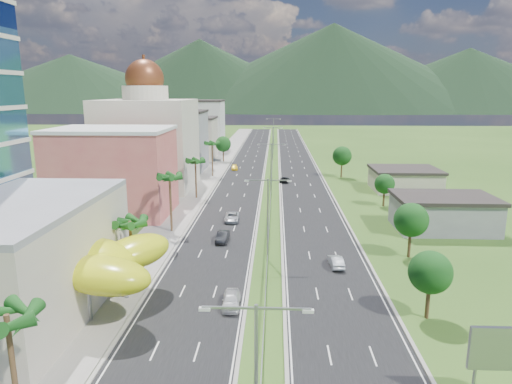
# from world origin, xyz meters

# --- Properties ---
(ground) EXTENTS (500.00, 500.00, 0.00)m
(ground) POSITION_xyz_m (0.00, 0.00, 0.00)
(ground) COLOR #2D5119
(ground) RESTS_ON ground
(road_left) EXTENTS (11.00, 260.00, 0.04)m
(road_left) POSITION_xyz_m (-7.50, 90.00, 0.02)
(road_left) COLOR black
(road_left) RESTS_ON ground
(road_right) EXTENTS (11.00, 260.00, 0.04)m
(road_right) POSITION_xyz_m (7.50, 90.00, 0.02)
(road_right) COLOR black
(road_right) RESTS_ON ground
(sidewalk_left) EXTENTS (7.00, 260.00, 0.12)m
(sidewalk_left) POSITION_xyz_m (-17.00, 90.00, 0.06)
(sidewalk_left) COLOR gray
(sidewalk_left) RESTS_ON ground
(median_guardrail) EXTENTS (0.10, 216.06, 0.76)m
(median_guardrail) POSITION_xyz_m (0.00, 71.99, 0.62)
(median_guardrail) COLOR gray
(median_guardrail) RESTS_ON ground
(streetlight_median_a) EXTENTS (6.04, 0.25, 11.00)m
(streetlight_median_a) POSITION_xyz_m (0.00, -25.00, 6.75)
(streetlight_median_a) COLOR gray
(streetlight_median_a) RESTS_ON ground
(streetlight_median_b) EXTENTS (6.04, 0.25, 11.00)m
(streetlight_median_b) POSITION_xyz_m (0.00, 10.00, 6.75)
(streetlight_median_b) COLOR gray
(streetlight_median_b) RESTS_ON ground
(streetlight_median_c) EXTENTS (6.04, 0.25, 11.00)m
(streetlight_median_c) POSITION_xyz_m (0.00, 50.00, 6.75)
(streetlight_median_c) COLOR gray
(streetlight_median_c) RESTS_ON ground
(streetlight_median_d) EXTENTS (6.04, 0.25, 11.00)m
(streetlight_median_d) POSITION_xyz_m (0.00, 95.00, 6.75)
(streetlight_median_d) COLOR gray
(streetlight_median_d) RESTS_ON ground
(streetlight_median_e) EXTENTS (6.04, 0.25, 11.00)m
(streetlight_median_e) POSITION_xyz_m (0.00, 140.00, 6.75)
(streetlight_median_e) COLOR gray
(streetlight_median_e) RESTS_ON ground
(lime_canopy) EXTENTS (18.00, 15.00, 7.40)m
(lime_canopy) POSITION_xyz_m (-20.00, -4.00, 4.99)
(lime_canopy) COLOR #C2CA13
(lime_canopy) RESTS_ON ground
(pink_shophouse) EXTENTS (20.00, 15.00, 15.00)m
(pink_shophouse) POSITION_xyz_m (-28.00, 32.00, 7.50)
(pink_shophouse) COLOR #C45150
(pink_shophouse) RESTS_ON ground
(domed_building) EXTENTS (20.00, 20.00, 28.70)m
(domed_building) POSITION_xyz_m (-28.00, 55.00, 11.35)
(domed_building) COLOR beige
(domed_building) RESTS_ON ground
(midrise_grey) EXTENTS (16.00, 15.00, 16.00)m
(midrise_grey) POSITION_xyz_m (-27.00, 80.00, 8.00)
(midrise_grey) COLOR gray
(midrise_grey) RESTS_ON ground
(midrise_beige) EXTENTS (16.00, 15.00, 13.00)m
(midrise_beige) POSITION_xyz_m (-27.00, 102.00, 6.50)
(midrise_beige) COLOR #BCAE9B
(midrise_beige) RESTS_ON ground
(midrise_white) EXTENTS (16.00, 15.00, 18.00)m
(midrise_white) POSITION_xyz_m (-27.00, 125.00, 9.00)
(midrise_white) COLOR silver
(midrise_white) RESTS_ON ground
(billboard) EXTENTS (5.20, 0.35, 6.20)m
(billboard) POSITION_xyz_m (17.00, -18.00, 4.42)
(billboard) COLOR gray
(billboard) RESTS_ON ground
(shed_near) EXTENTS (15.00, 10.00, 5.00)m
(shed_near) POSITION_xyz_m (28.00, 25.00, 2.50)
(shed_near) COLOR gray
(shed_near) RESTS_ON ground
(shed_far) EXTENTS (14.00, 12.00, 4.40)m
(shed_far) POSITION_xyz_m (30.00, 55.00, 2.20)
(shed_far) COLOR #BCAE9B
(shed_far) RESTS_ON ground
(palm_tree_a) EXTENTS (3.60, 3.60, 9.10)m
(palm_tree_a) POSITION_xyz_m (-15.50, -22.00, 8.02)
(palm_tree_a) COLOR #47301C
(palm_tree_a) RESTS_ON ground
(palm_tree_b) EXTENTS (3.60, 3.60, 8.10)m
(palm_tree_b) POSITION_xyz_m (-15.50, 2.00, 7.06)
(palm_tree_b) COLOR #47301C
(palm_tree_b) RESTS_ON ground
(palm_tree_c) EXTENTS (3.60, 3.60, 9.60)m
(palm_tree_c) POSITION_xyz_m (-15.50, 22.00, 8.50)
(palm_tree_c) COLOR #47301C
(palm_tree_c) RESTS_ON ground
(palm_tree_d) EXTENTS (3.60, 3.60, 8.60)m
(palm_tree_d) POSITION_xyz_m (-15.50, 45.00, 7.54)
(palm_tree_d) COLOR #47301C
(palm_tree_d) RESTS_ON ground
(palm_tree_e) EXTENTS (3.60, 3.60, 9.40)m
(palm_tree_e) POSITION_xyz_m (-15.50, 70.00, 8.31)
(palm_tree_e) COLOR #47301C
(palm_tree_e) RESTS_ON ground
(leafy_tree_lfar) EXTENTS (4.90, 4.90, 8.05)m
(leafy_tree_lfar) POSITION_xyz_m (-15.50, 95.00, 5.58)
(leafy_tree_lfar) COLOR #47301C
(leafy_tree_lfar) RESTS_ON ground
(leafy_tree_ra) EXTENTS (4.20, 4.20, 6.90)m
(leafy_tree_ra) POSITION_xyz_m (16.00, -5.00, 4.78)
(leafy_tree_ra) COLOR #47301C
(leafy_tree_ra) RESTS_ON ground
(leafy_tree_rb) EXTENTS (4.55, 4.55, 7.47)m
(leafy_tree_rb) POSITION_xyz_m (19.00, 12.00, 5.18)
(leafy_tree_rb) COLOR #47301C
(leafy_tree_rb) RESTS_ON ground
(leafy_tree_rc) EXTENTS (3.85, 3.85, 6.33)m
(leafy_tree_rc) POSITION_xyz_m (22.00, 40.00, 4.37)
(leafy_tree_rc) COLOR #47301C
(leafy_tree_rc) RESTS_ON ground
(leafy_tree_rd) EXTENTS (4.90, 4.90, 8.05)m
(leafy_tree_rd) POSITION_xyz_m (18.00, 70.00, 5.58)
(leafy_tree_rd) COLOR #47301C
(leafy_tree_rd) RESTS_ON ground
(mountain_ridge) EXTENTS (860.00, 140.00, 90.00)m
(mountain_ridge) POSITION_xyz_m (60.00, 450.00, 0.00)
(mountain_ridge) COLOR black
(mountain_ridge) RESTS_ON ground
(car_white_near_left) EXTENTS (1.95, 4.53, 1.52)m
(car_white_near_left) POSITION_xyz_m (-3.51, -3.51, 0.80)
(car_white_near_left) COLOR silver
(car_white_near_left) RESTS_ON road_left
(car_dark_left) EXTENTS (1.77, 4.58, 1.49)m
(car_dark_left) POSITION_xyz_m (-6.82, 17.35, 0.78)
(car_dark_left) COLOR black
(car_dark_left) RESTS_ON road_left
(car_silver_mid_left) EXTENTS (2.51, 5.20, 1.43)m
(car_silver_mid_left) POSITION_xyz_m (-6.46, 28.17, 0.75)
(car_silver_mid_left) COLOR #ABAEB3
(car_silver_mid_left) RESTS_ON road_left
(car_yellow_far_left) EXTENTS (2.13, 4.46, 1.26)m
(car_yellow_far_left) POSITION_xyz_m (-10.63, 80.12, 0.67)
(car_yellow_far_left) COLOR yellow
(car_yellow_far_left) RESTS_ON road_left
(car_silver_right) EXTENTS (1.78, 4.35, 1.40)m
(car_silver_right) POSITION_xyz_m (8.74, 8.04, 0.74)
(car_silver_right) COLOR #B5B9BE
(car_silver_right) RESTS_ON road_right
(car_dark_far_right) EXTENTS (2.62, 4.82, 1.28)m
(car_dark_far_right) POSITION_xyz_m (3.20, 62.83, 0.68)
(car_dark_far_right) COLOR black
(car_dark_far_right) RESTS_ON road_right
(motorcycle) EXTENTS (0.60, 1.76, 1.11)m
(motorcycle) POSITION_xyz_m (-12.30, 10.35, 0.60)
(motorcycle) COLOR black
(motorcycle) RESTS_ON road_left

